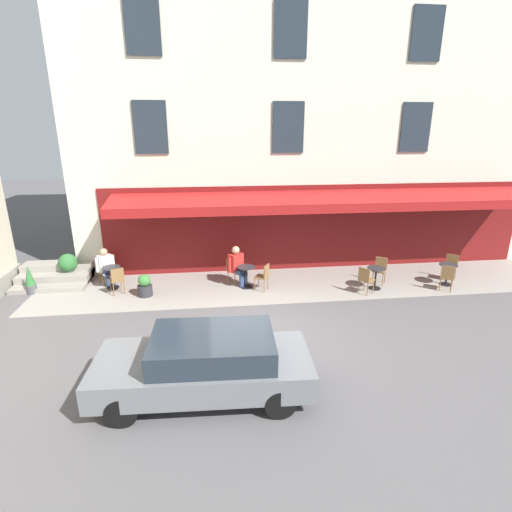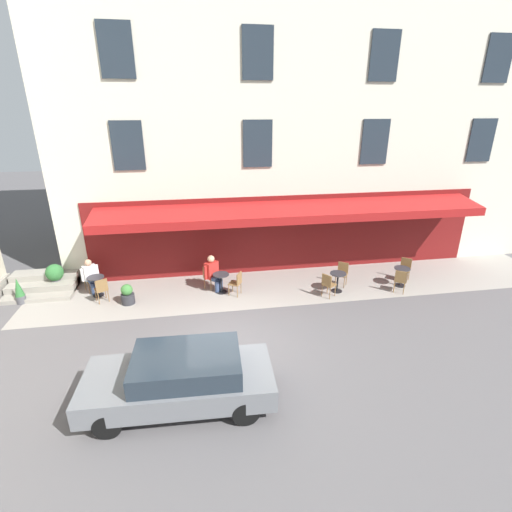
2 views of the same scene
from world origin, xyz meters
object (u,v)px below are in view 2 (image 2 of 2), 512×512
object	(u,v)px
cafe_chair_wicker_near_door	(405,267)
parked_car_grey	(181,378)
seated_companion_in_white	(91,275)
cafe_chair_wicker_by_window	(209,275)
cafe_chair_wicker_corner_right	(89,277)
potted_plant_by_steps	(55,274)
cafe_table_streetside	(221,280)
cafe_chair_wicker_corner_left	(328,283)
cafe_chair_wicker_under_awning	(400,279)
cafe_table_near_entrance	(338,279)
cafe_chair_wicker_facing_street	(101,288)
seated_patron_in_red	(213,272)
potted_plant_entrance_left	(127,295)
cafe_chair_wicker_back_row	(342,272)
potted_plant_mid_terrace	(19,291)
cafe_table_mid_terrace	(401,274)
cafe_table_far_end	(96,283)
cafe_chair_wicker_kerbside	(237,282)

from	to	relation	value
cafe_chair_wicker_near_door	parked_car_grey	world-z (taller)	parked_car_grey
seated_companion_in_white	cafe_chair_wicker_by_window	bearing A→B (deg)	175.13
cafe_chair_wicker_corner_right	potted_plant_by_steps	size ratio (longest dim) A/B	0.90
cafe_chair_wicker_near_door	seated_companion_in_white	size ratio (longest dim) A/B	0.70
cafe_table_streetside	potted_plant_by_steps	size ratio (longest dim) A/B	0.74
cafe_chair_wicker_corner_left	potted_plant_by_steps	xyz separation A→B (m)	(9.93, -2.30, 0.07)
cafe_chair_wicker_under_awning	cafe_chair_wicker_by_window	xyz separation A→B (m)	(6.96, -1.58, 0.00)
cafe_chair_wicker_under_awning	cafe_table_near_entrance	bearing A→B (deg)	-12.14
cafe_chair_wicker_near_door	cafe_chair_wicker_facing_street	world-z (taller)	same
seated_patron_in_red	parked_car_grey	world-z (taller)	seated_patron_in_red
potted_plant_by_steps	potted_plant_entrance_left	world-z (taller)	potted_plant_by_steps
cafe_table_streetside	potted_plant_entrance_left	world-z (taller)	cafe_table_streetside
cafe_chair_wicker_corner_left	potted_plant_by_steps	world-z (taller)	potted_plant_by_steps
cafe_chair_wicker_corner_left	cafe_chair_wicker_by_window	distance (m)	4.45
cafe_table_near_entrance	cafe_chair_wicker_corner_left	bearing A→B (deg)	35.51
cafe_chair_wicker_corner_left	cafe_chair_wicker_under_awning	world-z (taller)	same
cafe_chair_wicker_back_row	cafe_chair_wicker_by_window	size ratio (longest dim) A/B	1.00
potted_plant_mid_terrace	potted_plant_entrance_left	distance (m)	3.80
cafe_chair_wicker_facing_street	cafe_table_streetside	bearing A→B (deg)	-179.16
seated_companion_in_white	cafe_table_mid_terrace	bearing A→B (deg)	173.02
cafe_chair_wicker_near_door	seated_patron_in_red	size ratio (longest dim) A/B	0.67
cafe_chair_wicker_under_awning	cafe_chair_wicker_facing_street	bearing A→B (deg)	-5.58
cafe_table_far_end	cafe_chair_wicker_back_row	bearing A→B (deg)	176.16
cafe_chair_wicker_kerbside	cafe_table_far_end	size ratio (longest dim) A/B	1.21
cafe_chair_wicker_corner_left	seated_companion_in_white	bearing A→B (deg)	-12.15
cafe_table_near_entrance	cafe_chair_wicker_kerbside	size ratio (longest dim) A/B	0.82
cafe_chair_wicker_facing_street	potted_plant_by_steps	xyz separation A→B (m)	(1.94, -1.36, 0.07)
cafe_chair_wicker_corner_left	cafe_table_far_end	size ratio (longest dim) A/B	1.21
cafe_chair_wicker_corner_left	cafe_chair_wicker_near_door	bearing A→B (deg)	-165.89
cafe_chair_wicker_back_row	cafe_chair_wicker_near_door	size ratio (longest dim) A/B	1.00
cafe_chair_wicker_corner_left	parked_car_grey	bearing A→B (deg)	41.26
cafe_chair_wicker_facing_street	potted_plant_by_steps	size ratio (longest dim) A/B	0.90
cafe_chair_wicker_corner_right	cafe_chair_wicker_back_row	bearing A→B (deg)	173.21
cafe_table_mid_terrace	seated_patron_in_red	xyz separation A→B (m)	(7.17, -0.89, 0.23)
cafe_table_mid_terrace	cafe_chair_wicker_near_door	distance (m)	0.63
potted_plant_mid_terrace	parked_car_grey	world-z (taller)	parked_car_grey
cafe_chair_wicker_back_row	cafe_table_streetside	distance (m)	4.67
cafe_chair_wicker_corner_right	seated_companion_in_white	xyz separation A→B (m)	(-0.12, 0.18, 0.15)
cafe_chair_wicker_by_window	seated_companion_in_white	xyz separation A→B (m)	(4.33, -0.37, 0.15)
cafe_table_far_end	seated_patron_in_red	size ratio (longest dim) A/B	0.55
cafe_chair_wicker_under_awning	cafe_chair_wicker_corner_right	bearing A→B (deg)	-10.57
seated_patron_in_red	potted_plant_by_steps	size ratio (longest dim) A/B	1.35
cafe_chair_wicker_kerbside	cafe_table_far_end	xyz separation A→B (m)	(5.06, -0.81, -0.06)
cafe_table_mid_terrace	cafe_chair_wicker_kerbside	xyz separation A→B (m)	(6.34, -0.27, 0.06)
cafe_table_near_entrance	cafe_table_streetside	xyz separation A→B (m)	(4.30, -0.63, 0.00)
potted_plant_mid_terrace	seated_companion_in_white	bearing A→B (deg)	-167.94
potted_plant_by_steps	cafe_table_near_entrance	bearing A→B (deg)	169.52
cafe_table_mid_terrace	cafe_chair_wicker_facing_street	xyz separation A→B (m)	(11.11, -0.52, 0.06)
seated_patron_in_red	cafe_chair_wicker_under_awning	bearing A→B (deg)	168.22
cafe_chair_wicker_under_awning	potted_plant_by_steps	size ratio (longest dim) A/B	0.90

